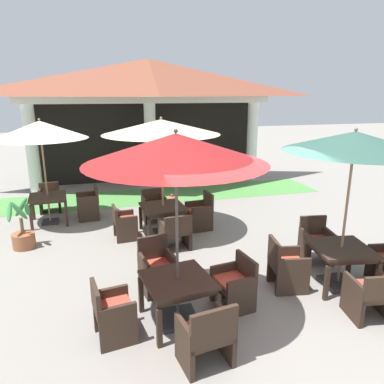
# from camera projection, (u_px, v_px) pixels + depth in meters

# --- Properties ---
(ground_plane) EXTENTS (60.00, 60.00, 0.00)m
(ground_plane) POSITION_uv_depth(u_px,v_px,m) (240.00, 321.00, 5.39)
(ground_plane) COLOR gray
(background_pavilion) EXTENTS (9.24, 3.18, 4.47)m
(background_pavilion) POSITION_uv_depth(u_px,v_px,m) (148.00, 87.00, 12.52)
(background_pavilion) COLOR white
(background_pavilion) RESTS_ON ground
(lawn_strip) EXTENTS (11.04, 1.98, 0.01)m
(lawn_strip) POSITION_uv_depth(u_px,v_px,m) (159.00, 195.00, 11.98)
(lawn_strip) COLOR #519347
(lawn_strip) RESTS_ON ground
(patio_table_near_foreground) EXTENTS (1.09, 1.09, 0.71)m
(patio_table_near_foreground) POSITION_uv_depth(u_px,v_px,m) (178.00, 284.00, 5.24)
(patio_table_near_foreground) COLOR #38281E
(patio_table_near_foreground) RESTS_ON ground
(patio_umbrella_near_foreground) EXTENTS (2.48, 2.48, 2.89)m
(patio_umbrella_near_foreground) POSITION_uv_depth(u_px,v_px,m) (176.00, 151.00, 4.70)
(patio_umbrella_near_foreground) COLOR #2D2D2D
(patio_umbrella_near_foreground) RESTS_ON ground
(patio_chair_near_foreground_north) EXTENTS (0.63, 0.66, 0.92)m
(patio_chair_near_foreground_north) POSITION_uv_depth(u_px,v_px,m) (157.00, 268.00, 6.16)
(patio_chair_near_foreground_north) COLOR #38281E
(patio_chair_near_foreground_north) RESTS_ON ground
(patio_chair_near_foreground_west) EXTENTS (0.60, 0.62, 0.86)m
(patio_chair_near_foreground_west) POSITION_uv_depth(u_px,v_px,m) (112.00, 312.00, 4.91)
(patio_chair_near_foreground_west) COLOR #38281E
(patio_chair_near_foreground_west) RESTS_ON ground
(patio_chair_near_foreground_south) EXTENTS (0.71, 0.61, 0.90)m
(patio_chair_near_foreground_south) POSITION_uv_depth(u_px,v_px,m) (207.00, 336.00, 4.42)
(patio_chair_near_foreground_south) COLOR #38281E
(patio_chair_near_foreground_south) RESTS_ON ground
(patio_chair_near_foreground_east) EXTENTS (0.62, 0.68, 0.83)m
(patio_chair_near_foreground_east) POSITION_uv_depth(u_px,v_px,m) (235.00, 284.00, 5.68)
(patio_chair_near_foreground_east) COLOR #38281E
(patio_chair_near_foreground_east) RESTS_ON ground
(patio_table_mid_left) EXTENTS (0.99, 0.99, 0.76)m
(patio_table_mid_left) POSITION_uv_depth(u_px,v_px,m) (48.00, 199.00, 9.29)
(patio_table_mid_left) COLOR #38281E
(patio_table_mid_left) RESTS_ON ground
(patio_umbrella_mid_left) EXTENTS (2.31, 2.31, 2.73)m
(patio_umbrella_mid_left) POSITION_uv_depth(u_px,v_px,m) (40.00, 130.00, 8.81)
(patio_umbrella_mid_left) COLOR #2D2D2D
(patio_umbrella_mid_left) RESTS_ON ground
(patio_chair_mid_left_east) EXTENTS (0.60, 0.64, 0.89)m
(patio_chair_mid_left_east) POSITION_uv_depth(u_px,v_px,m) (89.00, 204.00, 9.69)
(patio_chair_mid_left_east) COLOR #38281E
(patio_chair_mid_left_east) RESTS_ON ground
(patio_chair_mid_left_north) EXTENTS (0.61, 0.58, 0.82)m
(patio_chair_mid_left_north) POSITION_uv_depth(u_px,v_px,m) (50.00, 198.00, 10.28)
(patio_chair_mid_left_north) COLOR #38281E
(patio_chair_mid_left_north) RESTS_ON ground
(patio_table_mid_right) EXTENTS (1.08, 1.08, 0.71)m
(patio_table_mid_right) POSITION_uv_depth(u_px,v_px,m) (163.00, 209.00, 8.61)
(patio_table_mid_right) COLOR #38281E
(patio_table_mid_right) RESTS_ON ground
(patio_umbrella_mid_right) EXTENTS (2.71, 2.71, 2.82)m
(patio_umbrella_mid_right) POSITION_uv_depth(u_px,v_px,m) (161.00, 128.00, 8.08)
(patio_umbrella_mid_right) COLOR #2D2D2D
(patio_umbrella_mid_right) RESTS_ON ground
(patio_chair_mid_right_east) EXTENTS (0.62, 0.62, 0.93)m
(patio_chair_mid_right_east) POSITION_uv_depth(u_px,v_px,m) (200.00, 212.00, 8.98)
(patio_chair_mid_right_east) COLOR #38281E
(patio_chair_mid_right_east) RESTS_ON ground
(patio_chair_mid_right_west) EXTENTS (0.55, 0.60, 0.81)m
(patio_chair_mid_right_west) POSITION_uv_depth(u_px,v_px,m) (124.00, 223.00, 8.35)
(patio_chair_mid_right_west) COLOR #38281E
(patio_chair_mid_right_west) RESTS_ON ground
(patio_chair_mid_right_north) EXTENTS (0.63, 0.56, 0.84)m
(patio_chair_mid_right_north) POSITION_uv_depth(u_px,v_px,m) (154.00, 206.00, 9.53)
(patio_chair_mid_right_north) COLOR #38281E
(patio_chair_mid_right_north) RESTS_ON ground
(patio_chair_mid_right_south) EXTENTS (0.67, 0.64, 0.83)m
(patio_chair_mid_right_south) POSITION_uv_depth(u_px,v_px,m) (175.00, 231.00, 7.79)
(patio_chair_mid_right_south) COLOR #38281E
(patio_chair_mid_right_south) RESTS_ON ground
(patio_table_far_back) EXTENTS (1.10, 1.10, 0.74)m
(patio_table_far_back) POSITION_uv_depth(u_px,v_px,m) (341.00, 252.00, 6.23)
(patio_table_far_back) COLOR #38281E
(patio_table_far_back) RESTS_ON ground
(patio_umbrella_far_back) EXTENTS (2.30, 2.30, 2.81)m
(patio_umbrella_far_back) POSITION_uv_depth(u_px,v_px,m) (354.00, 144.00, 5.72)
(patio_umbrella_far_back) COLOR #2D2D2D
(patio_umbrella_far_back) RESTS_ON ground
(patio_chair_far_back_south) EXTENTS (0.69, 0.67, 0.83)m
(patio_chair_far_back_south) POSITION_uv_depth(u_px,v_px,m) (371.00, 294.00, 5.36)
(patio_chair_far_back_south) COLOR #38281E
(patio_chair_far_back_south) RESTS_ON ground
(patio_chair_far_back_west) EXTENTS (0.67, 0.64, 0.92)m
(patio_chair_far_back_west) POSITION_uv_depth(u_px,v_px,m) (286.00, 266.00, 6.20)
(patio_chair_far_back_west) COLOR #38281E
(patio_chair_far_back_west) RESTS_ON ground
(patio_chair_far_back_north) EXTENTS (0.66, 0.64, 0.90)m
(patio_chair_far_back_north) POSITION_uv_depth(u_px,v_px,m) (316.00, 242.00, 7.23)
(patio_chair_far_back_north) COLOR #38281E
(patio_chair_far_back_north) RESTS_ON ground
(potted_palm_left_edge) EXTENTS (0.51, 0.49, 1.16)m
(potted_palm_left_edge) POSITION_uv_depth(u_px,v_px,m) (23.00, 234.00, 7.86)
(potted_palm_left_edge) COLOR #995638
(potted_palm_left_edge) RESTS_ON ground
(terracotta_urn) EXTENTS (0.34, 0.34, 0.38)m
(terracotta_urn) POSITION_uv_depth(u_px,v_px,m) (172.00, 201.00, 10.85)
(terracotta_urn) COLOR #9E5633
(terracotta_urn) RESTS_ON ground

